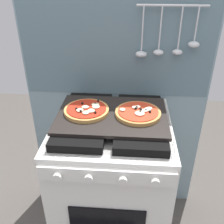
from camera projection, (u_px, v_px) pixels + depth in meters
The scene contains 5 objects.
kitchen_backsplash at pixel (116, 105), 1.63m from camera, with size 1.10×0.09×1.55m.
stove at pixel (112, 183), 1.51m from camera, with size 0.60×0.64×0.90m.
baking_tray at pixel (112, 115), 1.28m from camera, with size 0.54×0.38×0.02m, color black.
pizza_left at pixel (87, 110), 1.28m from camera, with size 0.22×0.22×0.03m.
pizza_right at pixel (138, 113), 1.26m from camera, with size 0.22×0.22×0.03m.
Camera 1 is at (0.08, -1.10, 1.56)m, focal length 41.42 mm.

